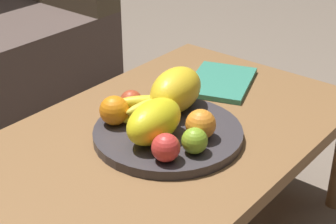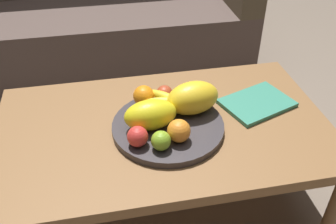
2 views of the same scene
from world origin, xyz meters
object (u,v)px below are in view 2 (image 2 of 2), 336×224
at_px(apple_left, 161,141).
at_px(couch, 107,18).
at_px(coffee_table, 163,134).
at_px(orange_left, 144,96).
at_px(fruit_bowl, 168,126).
at_px(apple_front, 164,93).
at_px(apple_right, 138,137).
at_px(orange_front, 179,131).
at_px(banana_bunch, 166,104).
at_px(magazine, 257,103).
at_px(melon_large_front, 150,115).
at_px(melon_smaller_beside, 193,98).

bearing_deg(apple_left, couch, 93.93).
relative_size(coffee_table, orange_left, 15.13).
relative_size(fruit_bowl, apple_front, 6.30).
height_order(orange_left, apple_front, orange_left).
distance_m(fruit_bowl, apple_right, 0.15).
height_order(orange_front, apple_front, orange_front).
xyz_separation_m(coffee_table, fruit_bowl, (0.01, -0.03, 0.05)).
relative_size(orange_left, banana_bunch, 0.48).
relative_size(couch, apple_right, 25.09).
height_order(apple_front, magazine, apple_front).
xyz_separation_m(apple_front, magazine, (0.34, -0.06, -0.05)).
relative_size(coffee_table, orange_front, 15.36).
xyz_separation_m(fruit_bowl, apple_left, (-0.05, -0.12, 0.04)).
bearing_deg(magazine, banana_bunch, 160.80).
relative_size(fruit_bowl, apple_left, 6.07).
distance_m(orange_front, banana_bunch, 0.16).
relative_size(apple_left, magazine, 0.25).
xyz_separation_m(couch, orange_front, (0.16, -1.33, 0.16)).
height_order(orange_front, apple_right, orange_front).
distance_m(coffee_table, apple_front, 0.15).
xyz_separation_m(coffee_table, melon_large_front, (-0.05, -0.03, 0.12)).
relative_size(melon_large_front, apple_right, 2.62).
height_order(fruit_bowl, melon_large_front, melon_large_front).
distance_m(coffee_table, fruit_bowl, 0.06).
bearing_deg(fruit_bowl, banana_bunch, 83.53).
relative_size(melon_smaller_beside, apple_right, 2.77).
height_order(apple_left, apple_right, apple_right).
height_order(apple_right, magazine, apple_right).
distance_m(melon_large_front, apple_left, 0.11).
distance_m(coffee_table, orange_front, 0.16).
height_order(orange_left, apple_right, orange_left).
bearing_deg(orange_front, melon_large_front, 133.16).
bearing_deg(apple_front, melon_large_front, -117.18).
bearing_deg(couch, orange_left, -86.17).
bearing_deg(apple_left, coffee_table, 76.68).
height_order(melon_large_front, apple_front, melon_large_front).
height_order(coffee_table, orange_left, orange_left).
bearing_deg(banana_bunch, apple_right, -127.46).
bearing_deg(orange_front, fruit_bowl, 101.21).
relative_size(orange_front, apple_left, 1.20).
xyz_separation_m(fruit_bowl, magazine, (0.36, 0.08, -0.00)).
height_order(apple_right, banana_bunch, apple_right).
distance_m(fruit_bowl, banana_bunch, 0.09).
bearing_deg(couch, melon_large_front, -86.40).
distance_m(orange_left, apple_right, 0.22).
distance_m(fruit_bowl, melon_smaller_beside, 0.13).
relative_size(coffee_table, banana_bunch, 7.31).
bearing_deg(couch, banana_bunch, -82.81).
height_order(coffee_table, melon_smaller_beside, melon_smaller_beside).
bearing_deg(orange_left, banana_bunch, -35.66).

